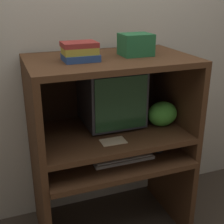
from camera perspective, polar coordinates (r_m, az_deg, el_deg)
wall_back at (r=2.34m, az=-3.69°, el=11.49°), size 6.00×0.06×2.60m
desk_base at (r=2.29m, az=0.04°, el=-12.48°), size 1.05×0.69×0.65m
desk_monitor_shelf at (r=2.15m, az=-0.33°, el=-4.18°), size 1.05×0.66×0.16m
hutch_upper at (r=2.05m, az=-0.68°, el=5.91°), size 1.05×0.66×0.50m
crt_monitor at (r=2.16m, az=-0.16°, el=3.01°), size 0.39×0.39×0.41m
keyboard at (r=2.11m, az=1.85°, el=-8.26°), size 0.41×0.15×0.03m
mouse at (r=2.20m, az=8.56°, el=-7.07°), size 0.06×0.04×0.03m
snack_bag at (r=2.21m, az=9.19°, el=-0.33°), size 0.21×0.16×0.18m
book_stack at (r=1.88m, az=-5.89°, el=10.90°), size 0.21×0.17×0.11m
paper_card at (r=1.98m, az=0.22°, el=-5.37°), size 0.16×0.10×0.00m
storage_box at (r=2.04m, az=4.38°, el=12.20°), size 0.20×0.17×0.14m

